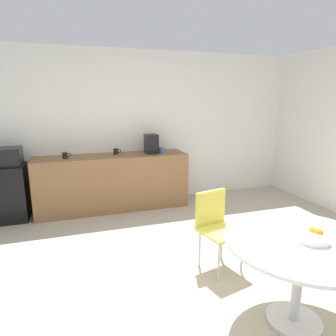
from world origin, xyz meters
TOP-DOWN VIEW (x-y plane):
  - ground_plane at (0.00, 0.00)m, footprint 6.00×6.00m
  - wall_back at (0.00, 3.00)m, footprint 6.00×0.10m
  - counter_block at (-0.43, 2.65)m, footprint 2.43×0.60m
  - mini_fridge at (-1.99, 2.65)m, footprint 0.54×0.54m
  - microwave at (-1.99, 2.65)m, footprint 0.48×0.38m
  - round_table at (0.60, -0.47)m, footprint 1.19×1.19m
  - chair_yellow at (0.37, 0.52)m, footprint 0.50×0.50m
  - fruit_bowl at (0.66, -0.51)m, footprint 0.23×0.23m
  - mug_white at (-1.14, 2.60)m, footprint 0.13×0.08m
  - mug_green at (-0.34, 2.73)m, footprint 0.13×0.08m
  - mug_red at (0.41, 2.64)m, footprint 0.13×0.08m
  - coffee_maker at (0.24, 2.65)m, footprint 0.20×0.24m

SIDE VIEW (x-z plane):
  - ground_plane at x=0.00m, z-range 0.00..0.00m
  - mini_fridge at x=-1.99m, z-range 0.00..0.84m
  - counter_block at x=-0.43m, z-range 0.00..0.90m
  - chair_yellow at x=0.37m, z-range 0.11..0.94m
  - round_table at x=0.60m, z-range 0.25..0.98m
  - fruit_bowl at x=0.66m, z-range 0.72..0.83m
  - mug_white at x=-1.14m, z-range 0.90..1.00m
  - mug_green at x=-0.34m, z-range 0.90..1.00m
  - mug_red at x=0.41m, z-range 0.90..1.00m
  - microwave at x=-1.99m, z-range 0.84..1.10m
  - coffee_maker at x=0.24m, z-range 0.90..1.22m
  - wall_back at x=0.00m, z-range 0.00..2.60m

